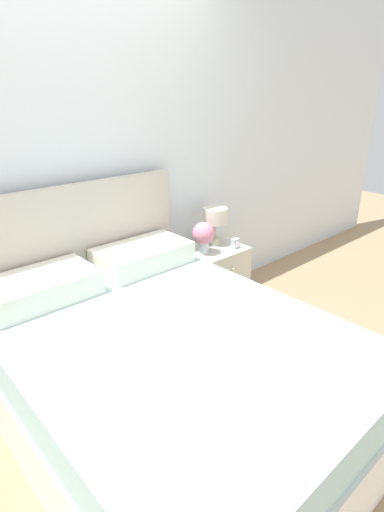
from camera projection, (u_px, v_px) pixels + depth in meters
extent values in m
plane|color=tan|center=(87.00, 345.00, 2.84)|extent=(12.00, 12.00, 0.00)
cube|color=white|center=(59.00, 159.00, 2.39)|extent=(8.00, 0.06, 2.60)
cube|color=white|center=(172.00, 395.00, 2.11)|extent=(1.45, 1.93, 0.38)
cube|color=silver|center=(170.00, 348.00, 1.99)|extent=(1.42, 1.89, 0.23)
cube|color=beige|center=(80.00, 273.00, 2.60)|extent=(1.48, 0.05, 1.16)
cube|color=white|center=(39.00, 288.00, 2.20)|extent=(0.61, 0.36, 0.14)
cube|color=white|center=(143.00, 255.00, 2.63)|extent=(0.61, 0.36, 0.14)
cube|color=silver|center=(214.00, 278.00, 3.25)|extent=(0.46, 0.38, 0.52)
sphere|color=#B2AD93|center=(233.00, 269.00, 3.06)|extent=(0.02, 0.02, 0.02)
cylinder|color=beige|center=(214.00, 241.00, 3.23)|extent=(0.09, 0.09, 0.05)
cylinder|color=#B7B29E|center=(215.00, 231.00, 3.19)|extent=(0.02, 0.02, 0.13)
cylinder|color=silver|center=(215.00, 216.00, 3.14)|extent=(0.19, 0.19, 0.12)
cylinder|color=silver|center=(203.00, 247.00, 3.03)|extent=(0.08, 0.08, 0.10)
sphere|color=pink|center=(203.00, 233.00, 2.99)|extent=(0.17, 0.17, 0.17)
sphere|color=#609356|center=(207.00, 237.00, 3.03)|extent=(0.08, 0.08, 0.08)
cube|color=silver|center=(235.00, 243.00, 3.14)|extent=(0.06, 0.05, 0.08)
cylinder|color=white|center=(238.00, 244.00, 3.13)|extent=(0.05, 0.00, 0.05)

